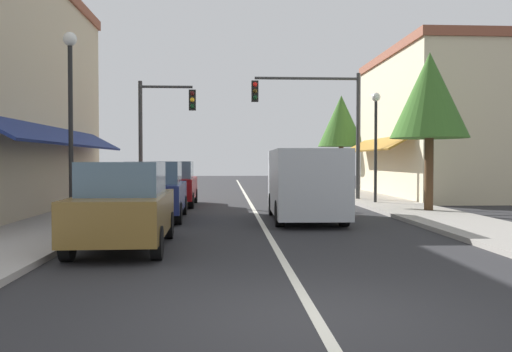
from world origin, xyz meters
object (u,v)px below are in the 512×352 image
van_in_lane (305,182)px  traffic_signal_mast_arm (321,114)px  parked_car_nearest_left (124,206)px  street_lamp_right_mid (376,129)px  tree_right_near (430,96)px  traffic_signal_left_corner (159,123)px  street_lamp_left_near (70,98)px  tree_right_far (341,121)px  parked_car_second_left (155,191)px  parked_car_third_left (173,184)px

van_in_lane → traffic_signal_mast_arm: bearing=77.7°
parked_car_nearest_left → street_lamp_right_mid: 13.35m
street_lamp_right_mid → tree_right_near: 3.72m
traffic_signal_left_corner → street_lamp_left_near: bearing=-96.5°
tree_right_near → tree_right_far: 14.77m
parked_car_second_left → van_in_lane: 4.57m
parked_car_nearest_left → traffic_signal_mast_arm: traffic_signal_mast_arm is taller
traffic_signal_mast_arm → street_lamp_left_near: 12.25m
parked_car_second_left → parked_car_third_left: 5.06m
parked_car_third_left → tree_right_near: tree_right_near is taller
parked_car_third_left → van_in_lane: 7.07m
van_in_lane → tree_right_far: 17.48m
van_in_lane → traffic_signal_mast_arm: traffic_signal_mast_arm is taller
tree_right_near → parked_car_second_left: bearing=-171.2°
van_in_lane → street_lamp_left_near: size_ratio=1.01×
parked_car_nearest_left → parked_car_second_left: 5.46m
parked_car_nearest_left → street_lamp_left_near: (-1.99, 3.33, 2.56)m
traffic_signal_mast_arm → traffic_signal_left_corner: size_ratio=1.06×
parked_car_third_left → traffic_signal_mast_arm: size_ratio=0.73×
parked_car_second_left → traffic_signal_mast_arm: traffic_signal_mast_arm is taller
parked_car_second_left → parked_car_nearest_left: bearing=-90.3°
van_in_lane → street_lamp_left_near: street_lamp_left_near is taller
tree_right_near → street_lamp_left_near: bearing=-162.1°
street_lamp_left_near → tree_right_far: size_ratio=0.89×
traffic_signal_mast_arm → parked_car_third_left: bearing=-163.5°
parked_car_third_left → traffic_signal_mast_arm: (6.28, 1.86, 2.96)m
parked_car_nearest_left → traffic_signal_mast_arm: (6.25, 12.38, 2.96)m
traffic_signal_mast_arm → street_lamp_left_near: (-8.24, -9.05, -0.40)m
tree_right_near → street_lamp_right_mid: bearing=103.7°
street_lamp_left_near → tree_right_far: (11.11, 18.30, 0.76)m
parked_car_nearest_left → parked_car_second_left: (-0.09, 5.46, 0.00)m
tree_right_near → parked_car_third_left: bearing=157.9°
tree_right_near → tree_right_far: size_ratio=0.94×
traffic_signal_mast_arm → traffic_signal_left_corner: 7.17m
van_in_lane → tree_right_near: size_ratio=0.96×
parked_car_second_left → street_lamp_right_mid: 9.81m
traffic_signal_left_corner → parked_car_nearest_left: bearing=-86.2°
parked_car_second_left → tree_right_near: bearing=7.6°
parked_car_nearest_left → traffic_signal_left_corner: 13.33m
street_lamp_right_mid → tree_right_far: tree_right_far is taller
parked_car_third_left → parked_car_nearest_left: bearing=-90.2°
parked_car_third_left → traffic_signal_left_corner: size_ratio=0.77×
parked_car_second_left → street_lamp_left_near: 3.83m
street_lamp_left_near → tree_right_far: 21.42m
van_in_lane → tree_right_near: tree_right_near is taller
parked_car_second_left → traffic_signal_mast_arm: size_ratio=0.73×
traffic_signal_mast_arm → street_lamp_left_near: size_ratio=1.09×
street_lamp_left_near → parked_car_second_left: bearing=48.2°
van_in_lane → traffic_signal_left_corner: 9.88m
parked_car_nearest_left → street_lamp_right_mid: (8.11, 10.38, 2.20)m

